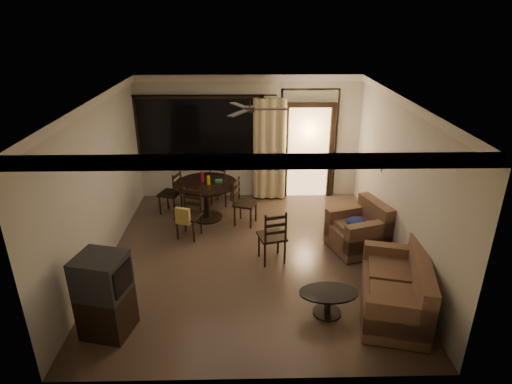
{
  "coord_description": "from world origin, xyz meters",
  "views": [
    {
      "loc": [
        -0.04,
        -6.57,
        4.07
      ],
      "look_at": [
        0.1,
        0.2,
        1.17
      ],
      "focal_mm": 30.0,
      "sensor_mm": 36.0,
      "label": 1
    }
  ],
  "objects_px": {
    "dining_table": "(206,191)",
    "side_chair": "(272,246)",
    "dining_chair_south": "(189,223)",
    "armchair": "(360,231)",
    "tv_cabinet": "(105,295)",
    "dining_chair_north": "(221,192)",
    "dining_chair_east": "(245,211)",
    "dining_chair_west": "(171,201)",
    "coffee_table": "(328,299)",
    "sofa": "(398,291)"
  },
  "relations": [
    {
      "from": "dining_table",
      "to": "side_chair",
      "type": "height_order",
      "value": "dining_table"
    },
    {
      "from": "dining_chair_south",
      "to": "armchair",
      "type": "relative_size",
      "value": 0.85
    },
    {
      "from": "dining_chair_south",
      "to": "tv_cabinet",
      "type": "distance_m",
      "value": 2.75
    },
    {
      "from": "dining_table",
      "to": "side_chair",
      "type": "distance_m",
      "value": 2.14
    },
    {
      "from": "dining_chair_south",
      "to": "dining_chair_north",
      "type": "distance_m",
      "value": 1.63
    },
    {
      "from": "dining_chair_east",
      "to": "tv_cabinet",
      "type": "bearing_deg",
      "value": 168.74
    },
    {
      "from": "tv_cabinet",
      "to": "dining_chair_east",
      "type": "bearing_deg",
      "value": 73.25
    },
    {
      "from": "dining_chair_north",
      "to": "tv_cabinet",
      "type": "distance_m",
      "value": 4.37
    },
    {
      "from": "dining_chair_south",
      "to": "dining_chair_north",
      "type": "bearing_deg",
      "value": 89.77
    },
    {
      "from": "dining_chair_west",
      "to": "dining_chair_south",
      "type": "distance_m",
      "value": 1.2
    },
    {
      "from": "dining_chair_west",
      "to": "dining_chair_south",
      "type": "xyz_separation_m",
      "value": [
        0.51,
        -1.08,
        0.02
      ]
    },
    {
      "from": "dining_chair_south",
      "to": "armchair",
      "type": "bearing_deg",
      "value": 9.86
    },
    {
      "from": "tv_cabinet",
      "to": "coffee_table",
      "type": "height_order",
      "value": "tv_cabinet"
    },
    {
      "from": "dining_chair_east",
      "to": "dining_chair_north",
      "type": "bearing_deg",
      "value": 47.23
    },
    {
      "from": "dining_chair_west",
      "to": "coffee_table",
      "type": "distance_m",
      "value": 4.4
    },
    {
      "from": "tv_cabinet",
      "to": "side_chair",
      "type": "bearing_deg",
      "value": 50.41
    },
    {
      "from": "dining_chair_west",
      "to": "armchair",
      "type": "bearing_deg",
      "value": 85.61
    },
    {
      "from": "dining_chair_south",
      "to": "sofa",
      "type": "relative_size",
      "value": 0.53
    },
    {
      "from": "dining_chair_west",
      "to": "dining_chair_north",
      "type": "height_order",
      "value": "same"
    },
    {
      "from": "coffee_table",
      "to": "tv_cabinet",
      "type": "bearing_deg",
      "value": -174.36
    },
    {
      "from": "dining_table",
      "to": "tv_cabinet",
      "type": "bearing_deg",
      "value": -107.08
    },
    {
      "from": "side_chair",
      "to": "sofa",
      "type": "bearing_deg",
      "value": 126.03
    },
    {
      "from": "tv_cabinet",
      "to": "dining_chair_south",
      "type": "bearing_deg",
      "value": 87.07
    },
    {
      "from": "dining_chair_east",
      "to": "tv_cabinet",
      "type": "relative_size",
      "value": 0.81
    },
    {
      "from": "dining_chair_east",
      "to": "side_chair",
      "type": "relative_size",
      "value": 0.95
    },
    {
      "from": "armchair",
      "to": "side_chair",
      "type": "distance_m",
      "value": 1.67
    },
    {
      "from": "tv_cabinet",
      "to": "armchair",
      "type": "height_order",
      "value": "tv_cabinet"
    },
    {
      "from": "tv_cabinet",
      "to": "sofa",
      "type": "xyz_separation_m",
      "value": [
        4.06,
        0.33,
        -0.24
      ]
    },
    {
      "from": "tv_cabinet",
      "to": "coffee_table",
      "type": "bearing_deg",
      "value": 19.17
    },
    {
      "from": "dining_chair_south",
      "to": "sofa",
      "type": "height_order",
      "value": "dining_chair_south"
    },
    {
      "from": "dining_chair_east",
      "to": "dining_chair_south",
      "type": "bearing_deg",
      "value": 135.7
    },
    {
      "from": "sofa",
      "to": "side_chair",
      "type": "relative_size",
      "value": 1.79
    },
    {
      "from": "dining_table",
      "to": "dining_chair_south",
      "type": "xyz_separation_m",
      "value": [
        -0.28,
        -0.81,
        -0.32
      ]
    },
    {
      "from": "dining_chair_west",
      "to": "sofa",
      "type": "xyz_separation_m",
      "value": [
        3.8,
        -3.38,
        0.07
      ]
    },
    {
      "from": "dining_chair_south",
      "to": "tv_cabinet",
      "type": "relative_size",
      "value": 0.81
    },
    {
      "from": "tv_cabinet",
      "to": "armchair",
      "type": "relative_size",
      "value": 1.06
    },
    {
      "from": "dining_chair_west",
      "to": "side_chair",
      "type": "height_order",
      "value": "side_chair"
    },
    {
      "from": "sofa",
      "to": "side_chair",
      "type": "height_order",
      "value": "side_chair"
    },
    {
      "from": "sofa",
      "to": "dining_chair_east",
      "type": "bearing_deg",
      "value": 141.81
    },
    {
      "from": "armchair",
      "to": "side_chair",
      "type": "relative_size",
      "value": 1.12
    },
    {
      "from": "dining_table",
      "to": "dining_chair_north",
      "type": "bearing_deg",
      "value": 70.62
    },
    {
      "from": "dining_table",
      "to": "sofa",
      "type": "height_order",
      "value": "dining_table"
    },
    {
      "from": "coffee_table",
      "to": "side_chair",
      "type": "bearing_deg",
      "value": 116.73
    },
    {
      "from": "dining_table",
      "to": "dining_chair_east",
      "type": "height_order",
      "value": "dining_table"
    },
    {
      "from": "dining_chair_west",
      "to": "sofa",
      "type": "height_order",
      "value": "dining_chair_west"
    },
    {
      "from": "dining_chair_north",
      "to": "side_chair",
      "type": "height_order",
      "value": "side_chair"
    },
    {
      "from": "tv_cabinet",
      "to": "side_chair",
      "type": "height_order",
      "value": "tv_cabinet"
    },
    {
      "from": "dining_chair_east",
      "to": "side_chair",
      "type": "height_order",
      "value": "side_chair"
    },
    {
      "from": "tv_cabinet",
      "to": "dining_table",
      "type": "bearing_deg",
      "value": 86.44
    },
    {
      "from": "dining_chair_west",
      "to": "sofa",
      "type": "bearing_deg",
      "value": 67.34
    }
  ]
}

